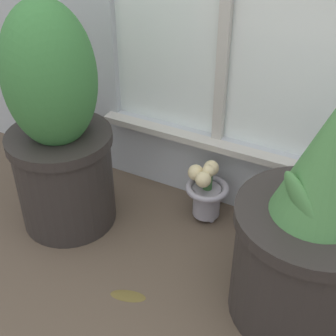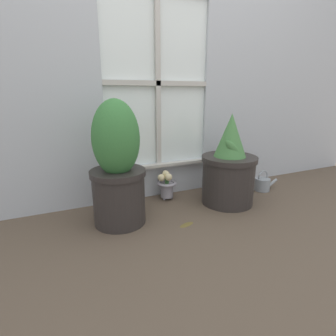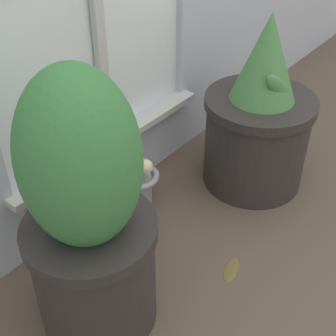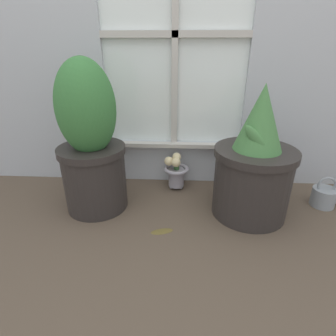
% 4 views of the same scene
% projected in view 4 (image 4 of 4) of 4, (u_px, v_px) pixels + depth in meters
% --- Properties ---
extents(ground_plane, '(10.00, 10.00, 0.00)m').
position_uv_depth(ground_plane, '(169.00, 237.00, 1.23)').
color(ground_plane, brown).
extents(potted_plant_left, '(0.35, 0.35, 0.78)m').
position_uv_depth(potted_plant_left, '(91.00, 145.00, 1.33)').
color(potted_plant_left, '#2D2826').
rests_on(potted_plant_left, ground_plane).
extents(potted_plant_right, '(0.41, 0.41, 0.67)m').
position_uv_depth(potted_plant_right, '(254.00, 167.00, 1.31)').
color(potted_plant_right, '#2D2826').
rests_on(potted_plant_right, ground_plane).
extents(flower_vase, '(0.15, 0.15, 0.23)m').
position_uv_depth(flower_vase, '(176.00, 171.00, 1.62)').
color(flower_vase, '#99939E').
rests_on(flower_vase, ground_plane).
extents(watering_can, '(0.23, 0.13, 0.18)m').
position_uv_depth(watering_can, '(324.00, 196.00, 1.46)').
color(watering_can, gray).
rests_on(watering_can, ground_plane).
extents(fallen_leaf, '(0.12, 0.07, 0.01)m').
position_uv_depth(fallen_leaf, '(162.00, 231.00, 1.27)').
color(fallen_leaf, brown).
rests_on(fallen_leaf, ground_plane).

